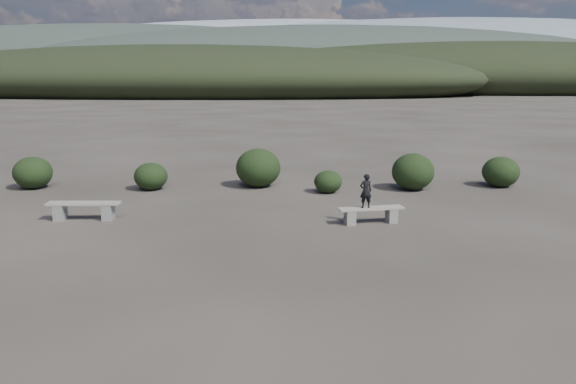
{
  "coord_description": "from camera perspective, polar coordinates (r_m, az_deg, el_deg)",
  "views": [
    {
      "loc": [
        1.49,
        -9.29,
        3.82
      ],
      "look_at": [
        0.72,
        3.5,
        1.1
      ],
      "focal_mm": 35.0,
      "sensor_mm": 36.0,
      "label": 1
    }
  ],
  "objects": [
    {
      "name": "ground",
      "position": [
        10.15,
        -5.33,
        -10.17
      ],
      "size": [
        1200.0,
        1200.0,
        0.0
      ],
      "primitive_type": "plane",
      "color": "#302A25",
      "rests_on": "ground"
    },
    {
      "name": "bench_left",
      "position": [
        15.81,
        -20.03,
        -1.65
      ],
      "size": [
        1.93,
        0.53,
        0.48
      ],
      "rotation": [
        0.0,
        0.0,
        0.07
      ],
      "color": "gray",
      "rests_on": "ground"
    },
    {
      "name": "bench_right",
      "position": [
        14.67,
        8.43,
        -2.2
      ],
      "size": [
        1.74,
        0.78,
        0.43
      ],
      "rotation": [
        0.0,
        0.0,
        0.26
      ],
      "color": "gray",
      "rests_on": "ground"
    },
    {
      "name": "seated_person",
      "position": [
        14.48,
        7.91,
        0.12
      ],
      "size": [
        0.37,
        0.3,
        0.89
      ],
      "primitive_type": "imported",
      "rotation": [
        0.0,
        0.0,
        3.43
      ],
      "color": "black",
      "rests_on": "bench_right"
    },
    {
      "name": "shrub_a",
      "position": [
        19.24,
        -13.77,
        1.56
      ],
      "size": [
        1.11,
        1.11,
        0.91
      ],
      "primitive_type": "ellipsoid",
      "color": "black",
      "rests_on": "ground"
    },
    {
      "name": "shrub_b",
      "position": [
        19.18,
        -3.04,
        2.47
      ],
      "size": [
        1.53,
        1.53,
        1.31
      ],
      "primitive_type": "ellipsoid",
      "color": "black",
      "rests_on": "ground"
    },
    {
      "name": "shrub_c",
      "position": [
        18.27,
        4.09,
        1.05
      ],
      "size": [
        0.92,
        0.92,
        0.73
      ],
      "primitive_type": "ellipsoid",
      "color": "black",
      "rests_on": "ground"
    },
    {
      "name": "shrub_d",
      "position": [
        19.11,
        12.58,
        2.03
      ],
      "size": [
        1.4,
        1.4,
        1.22
      ],
      "primitive_type": "ellipsoid",
      "color": "black",
      "rests_on": "ground"
    },
    {
      "name": "shrub_e",
      "position": [
        20.5,
        20.81,
        1.93
      ],
      "size": [
        1.24,
        1.24,
        1.04
      ],
      "primitive_type": "ellipsoid",
      "color": "black",
      "rests_on": "ground"
    },
    {
      "name": "shrub_f",
      "position": [
        20.76,
        -24.51,
        1.8
      ],
      "size": [
        1.27,
        1.27,
        1.08
      ],
      "primitive_type": "ellipsoid",
      "color": "black",
      "rests_on": "ground"
    },
    {
      "name": "mountain_ridges",
      "position": [
        348.53,
        2.05,
        13.12
      ],
      "size": [
        500.0,
        400.0,
        56.0
      ],
      "color": "black",
      "rests_on": "ground"
    }
  ]
}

